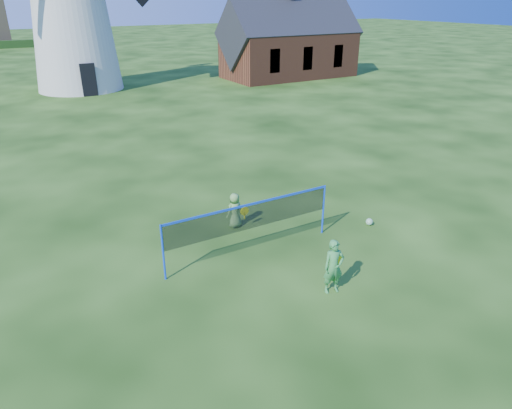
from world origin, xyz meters
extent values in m
plane|color=black|center=(0.00, 0.00, 0.00)|extent=(220.00, 220.00, 0.00)
cube|color=black|center=(1.26, 25.75, 1.14)|extent=(1.03, 0.12, 2.28)
cube|color=black|center=(1.26, 26.38, 5.17)|extent=(0.72, 0.12, 0.93)
cube|color=brown|center=(18.45, 25.79, 1.85)|extent=(11.11, 5.56, 3.70)
cube|color=#2D3035|center=(18.45, 25.79, 3.70)|extent=(11.67, 5.66, 5.66)
cube|color=black|center=(15.21, 23.05, 1.85)|extent=(0.93, 0.09, 1.85)
cube|color=black|center=(18.45, 23.05, 1.85)|extent=(0.93, 0.09, 1.85)
cube|color=black|center=(21.69, 23.05, 1.85)|extent=(0.93, 0.09, 1.85)
cylinder|color=blue|center=(-2.44, 0.55, 0.78)|extent=(0.05, 0.05, 1.55)
cylinder|color=blue|center=(2.56, 0.55, 0.78)|extent=(0.05, 0.05, 1.55)
cube|color=black|center=(0.06, 0.55, 1.15)|extent=(5.00, 0.01, 0.70)
cube|color=blue|center=(0.06, 0.55, 1.52)|extent=(5.00, 0.02, 0.06)
imported|color=#398F46|center=(0.87, -2.01, 0.70)|extent=(0.57, 0.44, 1.39)
cylinder|color=#DADB0B|center=(1.15, -1.83, 0.68)|extent=(0.28, 0.02, 0.28)
cube|color=#DADB0B|center=(1.15, -1.83, 0.51)|extent=(0.03, 0.02, 0.20)
imported|color=#66A04D|center=(0.47, 2.25, 0.56)|extent=(0.59, 0.43, 1.11)
cylinder|color=#DADB0B|center=(0.69, 2.03, 0.57)|extent=(0.28, 0.02, 0.28)
cube|color=#DADB0B|center=(0.69, 2.03, 0.40)|extent=(0.03, 0.02, 0.20)
sphere|color=green|center=(4.16, 0.20, 0.11)|extent=(0.22, 0.22, 0.22)
camera|label=1|loc=(-5.49, -9.16, 6.58)|focal=32.37mm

